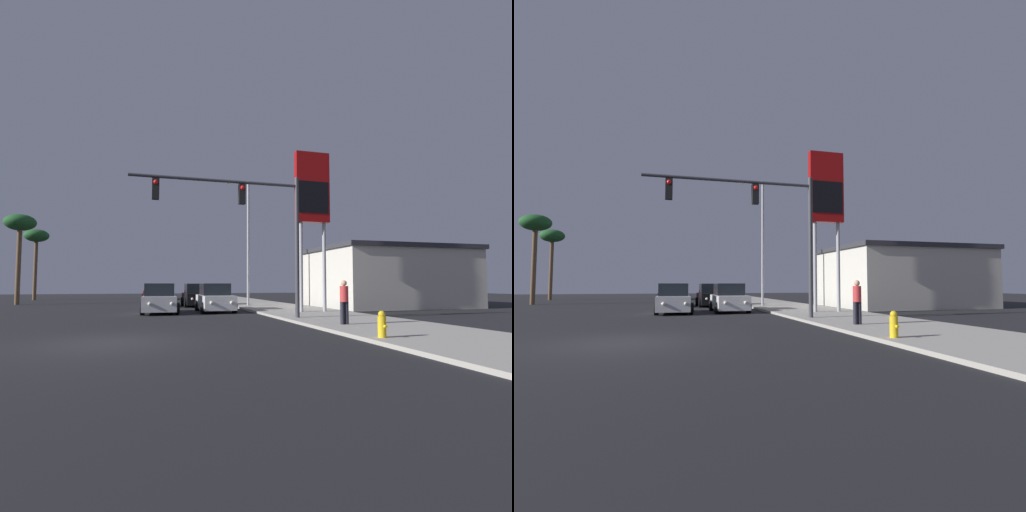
% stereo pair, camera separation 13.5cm
% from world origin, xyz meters
% --- Properties ---
extents(ground_plane, '(120.00, 120.00, 0.00)m').
position_xyz_m(ground_plane, '(0.00, 0.00, 0.00)').
color(ground_plane, black).
extents(sidewalk_right, '(5.00, 60.00, 0.12)m').
position_xyz_m(sidewalk_right, '(9.50, 10.00, 0.06)').
color(sidewalk_right, '#9E998E').
rests_on(sidewalk_right, ground).
extents(building_gas_station, '(10.30, 8.30, 4.30)m').
position_xyz_m(building_gas_station, '(18.00, 13.64, 2.16)').
color(building_gas_station, beige).
rests_on(building_gas_station, ground).
extents(car_black, '(2.04, 4.31, 1.68)m').
position_xyz_m(car_black, '(4.64, 17.82, 0.76)').
color(car_black, black).
rests_on(car_black, ground).
extents(car_grey, '(2.04, 4.32, 1.68)m').
position_xyz_m(car_grey, '(1.94, 18.76, 0.76)').
color(car_grey, slate).
rests_on(car_grey, ground).
extents(car_red, '(2.04, 4.31, 1.68)m').
position_xyz_m(car_red, '(1.69, 31.44, 0.76)').
color(car_red, maroon).
rests_on(car_red, ground).
extents(car_white, '(2.04, 4.32, 1.68)m').
position_xyz_m(car_white, '(4.98, 11.76, 0.76)').
color(car_white, silver).
rests_on(car_white, ground).
extents(car_silver, '(2.04, 4.34, 1.68)m').
position_xyz_m(car_silver, '(1.74, 11.41, 0.76)').
color(car_silver, '#B7B7BC').
rests_on(car_silver, ground).
extents(traffic_light_mast, '(7.63, 0.36, 6.50)m').
position_xyz_m(traffic_light_mast, '(5.50, 5.25, 4.74)').
color(traffic_light_mast, '#38383D').
rests_on(traffic_light_mast, sidewalk_right).
extents(street_lamp, '(1.74, 0.24, 9.00)m').
position_xyz_m(street_lamp, '(7.92, 15.76, 5.12)').
color(street_lamp, '#99999E').
rests_on(street_lamp, sidewalk_right).
extents(gas_station_sign, '(2.00, 0.42, 9.00)m').
position_xyz_m(gas_station_sign, '(9.97, 8.67, 6.62)').
color(gas_station_sign, '#99999E').
rests_on(gas_station_sign, sidewalk_right).
extents(fire_hydrant, '(0.24, 0.34, 0.76)m').
position_xyz_m(fire_hydrant, '(7.48, -1.82, 0.49)').
color(fire_hydrant, gold).
rests_on(fire_hydrant, sidewalk_right).
extents(pedestrian_on_sidewalk, '(0.34, 0.32, 1.67)m').
position_xyz_m(pedestrian_on_sidewalk, '(8.26, 1.86, 1.03)').
color(pedestrian_on_sidewalk, '#23232D').
rests_on(pedestrian_on_sidewalk, sidewalk_right).
extents(palm_tree_mid, '(2.40, 2.40, 7.29)m').
position_xyz_m(palm_tree_mid, '(-8.89, 24.00, 6.29)').
color(palm_tree_mid, brown).
rests_on(palm_tree_mid, ground).
extents(palm_tree_far, '(2.40, 2.40, 7.35)m').
position_xyz_m(palm_tree_far, '(-10.04, 34.00, 6.35)').
color(palm_tree_far, brown).
rests_on(palm_tree_far, ground).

